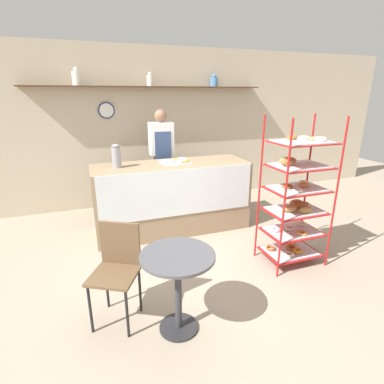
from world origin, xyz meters
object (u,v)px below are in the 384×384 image
Objects in this scene: person_worker at (162,159)px; cafe_chair at (117,262)px; coffee_carafe at (116,156)px; donut_tray_counter at (178,161)px; cafe_table at (178,275)px; pastry_rack at (296,199)px.

person_worker is 2.51m from cafe_chair.
coffee_carafe is 0.78× the size of donut_tray_counter.
person_worker is 2.70m from cafe_table.
pastry_rack reaches higher than donut_tray_counter.
donut_tray_counter is at bearing -81.58° from person_worker.
cafe_table is at bearing -83.36° from coffee_carafe.
pastry_rack is 2.27m from person_worker.
pastry_rack is 2.31m from coffee_carafe.
person_worker reaches higher than cafe_chair.
cafe_table is 2.16m from donut_tray_counter.
person_worker is 4.25× the size of donut_tray_counter.
pastry_rack is 5.47× the size of coffee_carafe.
cafe_chair is at bearing 142.48° from cafe_table.
person_worker reaches higher than coffee_carafe.
cafe_table is 2.30× the size of coffee_carafe.
cafe_table is at bearing -101.64° from person_worker.
coffee_carafe reaches higher than donut_tray_counter.
donut_tray_counter is at bearing 2.27° from coffee_carafe.
person_worker is 2.35× the size of cafe_table.
coffee_carafe is at bearing 143.25° from pastry_rack.
coffee_carafe is (0.22, 1.64, 0.61)m from cafe_chair.
person_worker reaches higher than donut_tray_counter.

